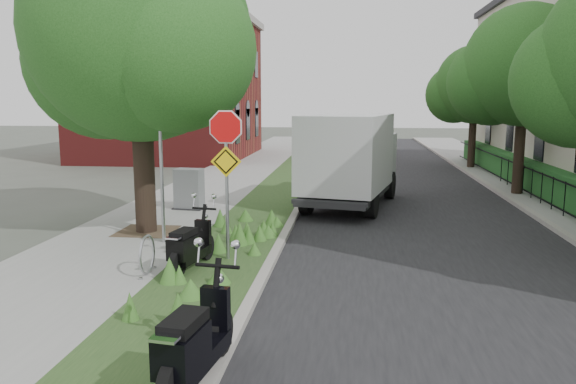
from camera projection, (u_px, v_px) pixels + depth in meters
name	position (u px, v px, depth m)	size (l,w,h in m)	color
ground	(291.00, 275.00, 11.04)	(120.00, 120.00, 0.00)	#4C5147
sidewalk_near	(209.00, 189.00, 21.32)	(3.50, 60.00, 0.12)	gray
verge	(281.00, 190.00, 21.01)	(2.00, 60.00, 0.12)	#27461E
kerb_near	(307.00, 191.00, 20.89)	(0.20, 60.00, 0.13)	#9E9991
road	(403.00, 194.00, 20.50)	(7.00, 60.00, 0.01)	black
kerb_far	(502.00, 194.00, 20.10)	(0.20, 60.00, 0.13)	#9E9991
footpath_far	(551.00, 195.00, 19.90)	(3.20, 60.00, 0.12)	gray
street_tree_main	(136.00, 41.00, 13.53)	(6.21, 5.54, 7.66)	black
bare_post	(161.00, 157.00, 12.83)	(0.08, 0.08, 4.00)	#A5A8AD
bike_hoop	(147.00, 255.00, 10.68)	(0.06, 0.78, 0.77)	#A5A8AD
sign_assembly	(226.00, 154.00, 11.40)	(0.94, 0.08, 3.22)	#A5A8AD
fence_far	(523.00, 178.00, 19.92)	(0.04, 24.00, 1.00)	black
hedge_far	(544.00, 178.00, 19.84)	(1.00, 24.00, 1.10)	#1C4F1E
brick_building	(172.00, 86.00, 33.00)	(9.40, 10.40, 8.30)	maroon
far_tree_b	(522.00, 72.00, 19.40)	(4.83, 4.31, 6.56)	black
far_tree_c	(473.00, 89.00, 27.30)	(4.37, 3.89, 5.93)	black
scooter_near	(188.00, 250.00, 10.87)	(0.58, 1.77, 0.85)	black
scooter_far	(191.00, 351.00, 6.40)	(0.58, 1.98, 0.95)	black
box_truck	(350.00, 156.00, 17.81)	(3.28, 5.91, 2.53)	#262628
utility_cabinet	(189.00, 190.00, 17.09)	(0.99, 0.72, 1.23)	#262628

